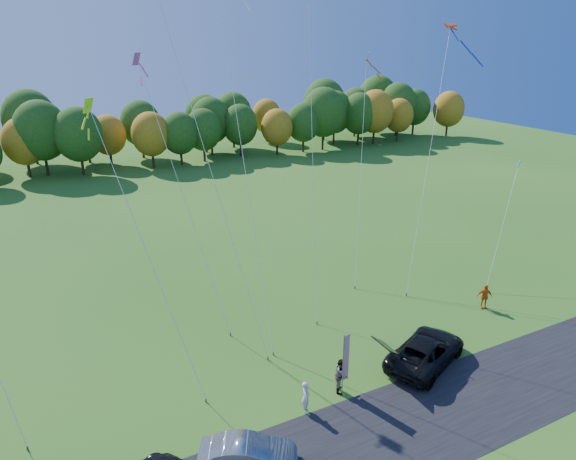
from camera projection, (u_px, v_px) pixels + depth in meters
name	position (u px, v px, depth m)	size (l,w,h in m)	color
ground	(339.00, 387.00, 27.43)	(160.00, 160.00, 0.00)	#256019
asphalt_strip	(385.00, 436.00, 24.10)	(90.00, 6.00, 0.01)	black
tree_line	(131.00, 168.00, 73.16)	(116.00, 12.00, 10.00)	#1E4711
black_suv	(426.00, 351.00, 29.22)	(2.72, 5.89, 1.64)	black
silver_sedan	(248.00, 454.00, 22.12)	(1.49, 4.27, 1.41)	#A0A0A4
person_tailgate_a	(306.00, 397.00, 25.39)	(0.64, 0.42, 1.74)	silver
person_tailgate_b	(341.00, 375.00, 26.90)	(0.93, 0.72, 1.91)	gray
person_east	(485.00, 296.00, 35.17)	(1.03, 0.43, 1.76)	#D25D13
feather_flag	(345.00, 357.00, 26.30)	(0.46, 0.20, 3.58)	#999999
kite_delta_blue	(183.00, 80.00, 28.07)	(6.12, 12.35, 31.74)	#4C3F33
kite_parafoil_orange	(310.00, 52.00, 34.42)	(7.65, 13.98, 33.62)	#4C3F33
kite_delta_red	(239.00, 128.00, 30.17)	(2.46, 10.38, 23.94)	#4C3F33
kite_parafoil_rainbow	(429.00, 155.00, 38.29)	(9.37, 7.14, 18.85)	#4C3F33
kite_diamond_yellow	(147.00, 254.00, 25.92)	(3.69, 7.44, 15.13)	#4C3F33
kite_diamond_white	(361.00, 168.00, 39.31)	(5.74, 7.75, 16.82)	#4C3F33
kite_diamond_pink	(184.00, 197.00, 31.73)	(3.30, 7.96, 17.06)	#4C3F33
kite_diamond_blue_low	(503.00, 225.00, 38.74)	(6.32, 3.99, 8.85)	#4C3F33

